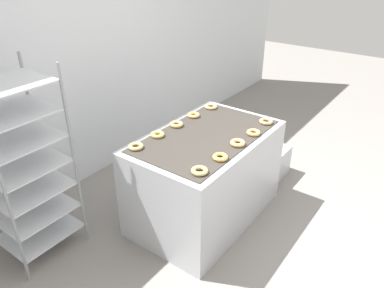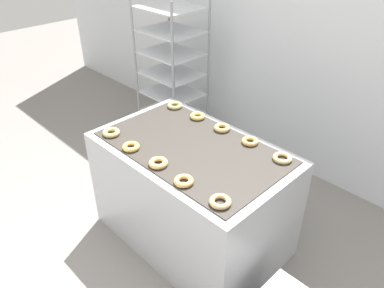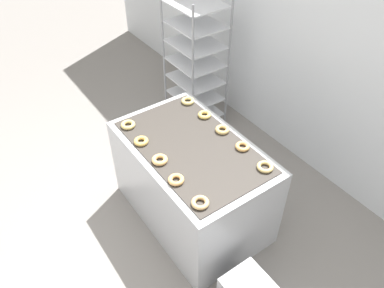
% 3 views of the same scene
% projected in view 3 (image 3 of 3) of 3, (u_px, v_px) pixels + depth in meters
% --- Properties ---
extents(ground_plane, '(14.00, 14.00, 0.00)m').
position_uv_depth(ground_plane, '(128.00, 248.00, 3.27)').
color(ground_plane, gray).
extents(wall_back, '(8.00, 0.05, 2.80)m').
position_uv_depth(wall_back, '(327.00, 36.00, 3.28)').
color(wall_back, silver).
rests_on(wall_back, ground_plane).
extents(fryer_machine, '(1.38, 0.86, 0.85)m').
position_uv_depth(fryer_machine, '(192.00, 182.00, 3.29)').
color(fryer_machine, '#B7BABF').
rests_on(fryer_machine, ground_plane).
extents(baking_rack_cart, '(0.59, 0.50, 1.58)m').
position_uv_depth(baking_rack_cart, '(196.00, 62.00, 4.15)').
color(baking_rack_cart, gray).
rests_on(baking_rack_cart, ground_plane).
extents(donut_near_leftmost, '(0.12, 0.12, 0.03)m').
position_uv_depth(donut_near_leftmost, '(128.00, 125.00, 3.19)').
color(donut_near_leftmost, '#D7BC6A').
rests_on(donut_near_leftmost, fryer_machine).
extents(donut_near_left, '(0.12, 0.12, 0.03)m').
position_uv_depth(donut_near_left, '(141.00, 141.00, 3.03)').
color(donut_near_left, '#EBB959').
rests_on(donut_near_left, fryer_machine).
extents(donut_near_center, '(0.12, 0.12, 0.04)m').
position_uv_depth(donut_near_center, '(160.00, 160.00, 2.86)').
color(donut_near_center, '#EBB168').
rests_on(donut_near_center, fryer_machine).
extents(donut_near_right, '(0.12, 0.12, 0.03)m').
position_uv_depth(donut_near_right, '(176.00, 180.00, 2.70)').
color(donut_near_right, '#E5A962').
rests_on(donut_near_right, fryer_machine).
extents(donut_near_rightmost, '(0.13, 0.13, 0.03)m').
position_uv_depth(donut_near_rightmost, '(200.00, 203.00, 2.54)').
color(donut_near_rightmost, tan).
rests_on(donut_near_rightmost, fryer_machine).
extents(donut_far_leftmost, '(0.12, 0.12, 0.03)m').
position_uv_depth(donut_far_leftmost, '(188.00, 101.00, 3.46)').
color(donut_far_leftmost, '#D6BC6F').
rests_on(donut_far_leftmost, fryer_machine).
extents(donut_far_left, '(0.12, 0.12, 0.03)m').
position_uv_depth(donut_far_left, '(205.00, 115.00, 3.30)').
color(donut_far_left, '#E1BE61').
rests_on(donut_far_left, fryer_machine).
extents(donut_far_center, '(0.12, 0.12, 0.03)m').
position_uv_depth(donut_far_center, '(222.00, 130.00, 3.14)').
color(donut_far_center, tan).
rests_on(donut_far_center, fryer_machine).
extents(donut_far_right, '(0.12, 0.12, 0.03)m').
position_uv_depth(donut_far_right, '(242.00, 146.00, 2.98)').
color(donut_far_right, '#EAAD60').
rests_on(donut_far_right, fryer_machine).
extents(donut_far_rightmost, '(0.13, 0.13, 0.03)m').
position_uv_depth(donut_far_rightmost, '(265.00, 167.00, 2.81)').
color(donut_far_rightmost, '#DCBD71').
rests_on(donut_far_rightmost, fryer_machine).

